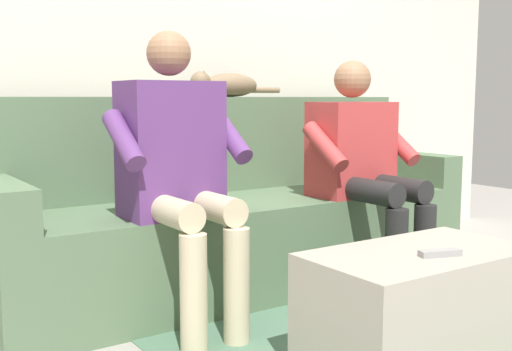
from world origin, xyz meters
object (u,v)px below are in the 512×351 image
(couch, at_px, (234,219))
(person_right_seated, at_px, (178,163))
(coffee_table, at_px, (418,310))
(person_left_seated, at_px, (362,161))
(remote_gray, at_px, (441,253))
(cat_on_backrest, at_px, (226,85))

(couch, relative_size, person_right_seated, 2.00)
(coffee_table, relative_size, person_left_seated, 0.71)
(remote_gray, bearing_deg, coffee_table, -67.96)
(cat_on_backrest, bearing_deg, person_left_seated, 123.17)
(coffee_table, distance_m, cat_on_backrest, 1.60)
(cat_on_backrest, bearing_deg, remote_gray, 86.60)
(person_left_seated, xyz_separation_m, cat_on_backrest, (0.39, -0.60, 0.36))
(remote_gray, bearing_deg, couch, -70.94)
(person_right_seated, bearing_deg, remote_gray, 118.62)
(coffee_table, relative_size, person_right_seated, 0.66)
(person_right_seated, xyz_separation_m, cat_on_backrest, (-0.58, -0.58, 0.32))
(coffee_table, bearing_deg, remote_gray, 93.19)
(person_right_seated, bearing_deg, person_left_seated, 178.91)
(person_left_seated, distance_m, remote_gray, 1.02)
(coffee_table, bearing_deg, couch, -90.00)
(coffee_table, relative_size, remote_gray, 5.46)
(couch, bearing_deg, coffee_table, 90.00)
(person_left_seated, bearing_deg, cat_on_backrest, -56.83)
(person_right_seated, xyz_separation_m, remote_gray, (-0.49, 0.90, -0.24))
(person_right_seated, distance_m, cat_on_backrest, 0.88)
(coffee_table, bearing_deg, cat_on_backrest, -93.80)
(couch, height_order, coffee_table, couch)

